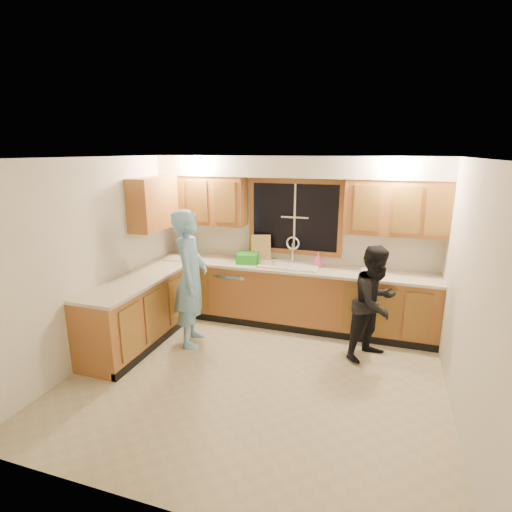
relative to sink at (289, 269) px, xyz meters
The scene contains 26 objects.
floor 1.82m from the sink, 90.00° to the right, with size 4.20×4.20×0.00m, color #B4AB8B.
ceiling 2.29m from the sink, 90.00° to the right, with size 4.20×4.20×0.00m, color white.
wall_back 0.49m from the sink, 90.00° to the left, with size 4.20×4.20×0.00m, color silver.
wall_left 2.67m from the sink, 142.62° to the right, with size 3.80×3.80×0.00m, color silver.
wall_right 2.67m from the sink, 37.38° to the right, with size 3.80×3.80×0.00m, color silver.
base_cabinets_back 0.42m from the sink, 90.00° to the right, with size 4.20×0.60×0.88m, color #A76630.
base_cabinets_left 2.23m from the sink, 145.12° to the right, with size 0.60×1.90×0.88m, color #A76630.
countertop_back 0.04m from the sink, 90.00° to the right, with size 4.20×0.63×0.04m, color beige.
countertop_left 2.18m from the sink, 144.90° to the right, with size 0.63×1.90×0.04m, color beige.
upper_cabinets_left 1.72m from the sink, behind, with size 1.35×0.33×0.75m, color #A76630.
upper_cabinets_right 1.72m from the sink, ahead, with size 1.35×0.33×0.75m, color #A76630.
upper_cabinets_return 2.21m from the sink, 165.94° to the right, with size 0.33×0.90×0.75m, color #A76630.
soffit 1.49m from the sink, 90.00° to the left, with size 4.20×0.35×0.30m, color white.
window_frame 0.79m from the sink, 90.00° to the left, with size 1.44×0.03×1.14m.
sink is the anchor object (origin of this frame).
dishwasher 0.96m from the sink, behind, with size 0.60×0.56×0.82m, color white.
stove 2.60m from the sink, 134.61° to the right, with size 0.58×0.75×0.90m, color white.
man 1.50m from the sink, 137.37° to the right, with size 0.67×0.44×1.85m, color #75B1DD.
woman 1.43m from the sink, 28.22° to the right, with size 0.71×0.56×1.47m, color black.
knife_block 1.78m from the sink, behind, with size 0.13×0.10×0.23m, color olive.
cutting_board 0.57m from the sink, 162.89° to the left, with size 0.30×0.02×0.40m, color tan.
dish_crate 0.66m from the sink, behind, with size 0.32×0.30×0.15m, color green.
soap_bottle 0.45m from the sink, 10.97° to the left, with size 0.09×0.10×0.21m, color #F05B9F.
bowl 1.15m from the sink, ahead, with size 0.24×0.24×0.06m, color silver.
can_left 0.42m from the sink, 164.17° to the right, with size 0.07×0.07×0.12m, color beige.
can_right 0.27m from the sink, 152.51° to the right, with size 0.07×0.07×0.12m, color beige.
Camera 1 is at (1.29, -3.95, 2.57)m, focal length 28.00 mm.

